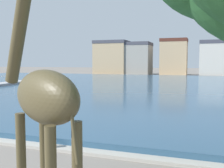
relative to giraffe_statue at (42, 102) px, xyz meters
name	(u,v)px	position (x,y,z in m)	size (l,w,h in m)	color
harbor_water	(152,86)	(-3.69, 31.23, -2.48)	(89.20, 52.48, 0.35)	#2D5170
quay_edge_coping	(32,145)	(-3.69, 4.74, -2.59)	(89.20, 0.50, 0.12)	#ADA89E
giraffe_statue	(42,102)	(0.00, 0.00, 0.00)	(2.72, 1.96, 5.20)	#4C4228
sailboat_grey	(15,83)	(-21.94, 26.43, -2.30)	(2.54, 8.93, 8.85)	#939399
mooring_bollard	(50,144)	(-2.78, 4.59, -2.40)	(0.24, 0.24, 0.50)	#232326
townhouse_tall_gabled	(113,58)	(-19.93, 62.85, 1.79)	(8.54, 7.92, 8.85)	tan
townhouse_corner_house	(138,59)	(-12.97, 62.79, 1.52)	(6.50, 7.13, 8.31)	gray
townhouse_end_terrace	(174,57)	(-4.03, 62.88, 1.87)	(6.46, 5.19, 9.02)	tan
townhouse_wide_warehouse	(212,59)	(4.64, 60.97, 1.46)	(5.42, 6.03, 8.20)	beige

